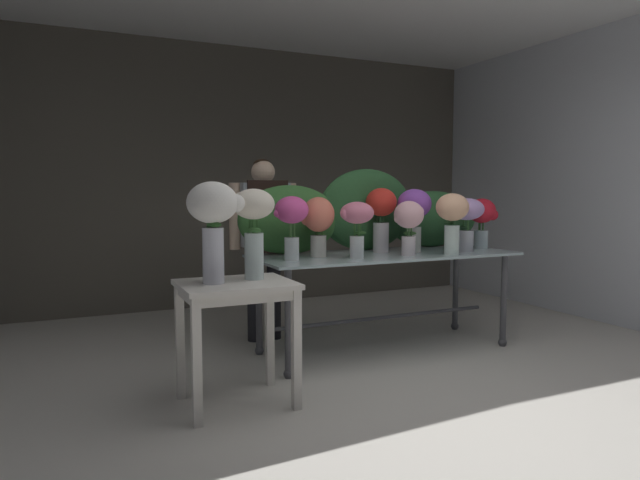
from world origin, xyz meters
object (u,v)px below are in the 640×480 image
object	(u,v)px
vase_peach_anemones	(452,215)
vase_coral_peonies	(319,220)
vase_rosy_tulips	(357,220)
vase_white_roses_tall	(214,216)
vase_fuchsia_lilies	(292,217)
vase_scarlet_stock	(381,212)
side_table_white	(236,301)
vase_violet_ranunculus	(414,211)
display_table_glass	(385,268)
florist	(264,230)
vase_blush_freesia	(409,220)
vase_lilac_roses	(466,216)
vase_crimson_hydrangea	(482,216)

from	to	relation	value
vase_peach_anemones	vase_coral_peonies	xyz separation A→B (m)	(-1.00, 0.31, -0.03)
vase_rosy_tulips	vase_white_roses_tall	xyz separation A→B (m)	(-1.17, -0.42, 0.07)
vase_white_roses_tall	vase_rosy_tulips	bearing A→B (deg)	19.92
vase_fuchsia_lilies	vase_scarlet_stock	distance (m)	0.87
vase_rosy_tulips	vase_coral_peonies	distance (m)	0.30
side_table_white	vase_fuchsia_lilies	distance (m)	0.89
vase_rosy_tulips	vase_violet_ranunculus	bearing A→B (deg)	16.25
side_table_white	vase_peach_anemones	world-z (taller)	vase_peach_anemones
display_table_glass	vase_fuchsia_lilies	distance (m)	0.94
florist	vase_blush_freesia	world-z (taller)	florist
display_table_glass	vase_coral_peonies	world-z (taller)	vase_coral_peonies
vase_blush_freesia	vase_scarlet_stock	size ratio (longest dim) A/B	0.81
display_table_glass	vase_blush_freesia	xyz separation A→B (m)	(0.09, -0.20, 0.39)
vase_blush_freesia	vase_coral_peonies	size ratio (longest dim) A/B	0.93
vase_lilac_roses	vase_fuchsia_lilies	xyz separation A→B (m)	(-1.50, 0.07, 0.02)
vase_rosy_tulips	vase_white_roses_tall	world-z (taller)	vase_white_roses_tall
display_table_glass	vase_scarlet_stock	world-z (taller)	vase_scarlet_stock
florist	vase_crimson_hydrangea	distance (m)	1.86
vase_rosy_tulips	vase_white_roses_tall	distance (m)	1.25
vase_lilac_roses	vase_coral_peonies	distance (m)	1.25
display_table_glass	vase_coral_peonies	xyz separation A→B (m)	(-0.57, 0.02, 0.40)
vase_crimson_hydrangea	vase_white_roses_tall	xyz separation A→B (m)	(-2.47, -0.58, 0.07)
vase_lilac_roses	vase_scarlet_stock	xyz separation A→B (m)	(-0.65, 0.26, 0.03)
display_table_glass	florist	size ratio (longest dim) A/B	1.36
display_table_glass	vase_crimson_hydrangea	world-z (taller)	vase_crimson_hydrangea
vase_fuchsia_lilies	vase_blush_freesia	distance (m)	0.93
vase_scarlet_stock	vase_white_roses_tall	distance (m)	1.69
vase_scarlet_stock	vase_crimson_hydrangea	xyz separation A→B (m)	(0.93, -0.12, -0.05)
vase_blush_freesia	vase_peach_anemones	distance (m)	0.35
display_table_glass	side_table_white	world-z (taller)	display_table_glass
side_table_white	vase_rosy_tulips	bearing A→B (deg)	22.06
display_table_glass	vase_blush_freesia	size ratio (longest dim) A/B	5.01
vase_peach_anemones	vase_crimson_hydrangea	size ratio (longest dim) A/B	1.11
side_table_white	vase_fuchsia_lilies	world-z (taller)	vase_fuchsia_lilies
vase_blush_freesia	vase_coral_peonies	bearing A→B (deg)	161.46
vase_blush_freesia	vase_crimson_hydrangea	distance (m)	0.87
side_table_white	vase_violet_ranunculus	size ratio (longest dim) A/B	1.45
display_table_glass	vase_lilac_roses	world-z (taller)	vase_lilac_roses
vase_blush_freesia	vase_white_roses_tall	bearing A→B (deg)	-165.78
vase_lilac_roses	vase_scarlet_stock	distance (m)	0.70
vase_rosy_tulips	florist	bearing A→B (deg)	114.99
vase_rosy_tulips	vase_peach_anemones	distance (m)	0.79
side_table_white	vase_white_roses_tall	distance (m)	0.52
florist	vase_coral_peonies	distance (m)	0.72
vase_scarlet_stock	vase_peach_anemones	bearing A→B (deg)	-43.12
vase_crimson_hydrangea	display_table_glass	bearing A→B (deg)	178.72
vase_coral_peonies	vase_white_roses_tall	world-z (taller)	vase_white_roses_tall
display_table_glass	vase_fuchsia_lilies	xyz separation A→B (m)	(-0.83, -0.09, 0.43)
display_table_glass	vase_white_roses_tall	distance (m)	1.70
side_table_white	florist	xyz separation A→B (m)	(0.63, 1.31, 0.32)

